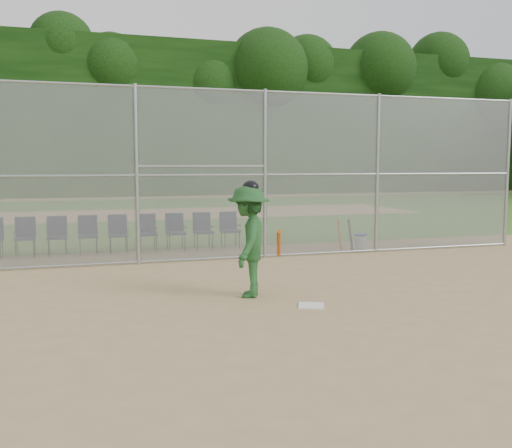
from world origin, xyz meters
name	(u,v)px	position (x,y,z in m)	size (l,w,h in m)	color
ground	(304,312)	(0.00, 0.00, 0.00)	(100.00, 100.00, 0.00)	tan
grass_strip	(155,214)	(0.00, 18.00, 0.01)	(100.00, 100.00, 0.00)	#386B20
dirt_patch_far	(155,214)	(0.00, 18.00, 0.01)	(24.00, 24.00, 0.00)	tan
backstop_fence	(224,172)	(0.00, 5.00, 2.07)	(16.09, 0.09, 4.00)	gray
treeline	(147,96)	(0.00, 20.00, 5.50)	(81.00, 60.00, 11.00)	black
home_plate	(311,306)	(0.23, 0.29, 0.01)	(0.40, 0.40, 0.02)	white
batter_at_plate	(249,241)	(-0.52, 1.25, 0.96)	(1.14, 1.46, 1.98)	#205023
water_cooler	(360,242)	(3.76, 5.39, 0.22)	(0.35, 0.35, 0.44)	white
spare_bats	(345,235)	(3.30, 5.35, 0.41)	(0.36, 0.32, 0.83)	#D84C14
chair_1	(25,237)	(-4.53, 6.84, 0.48)	(0.54, 0.52, 0.96)	#101C3D
chair_2	(57,236)	(-3.79, 6.84, 0.48)	(0.54, 0.52, 0.96)	#101C3D
chair_3	(88,235)	(-3.06, 6.84, 0.48)	(0.54, 0.52, 0.96)	#101C3D
chair_4	(118,234)	(-2.32, 6.84, 0.48)	(0.54, 0.52, 0.96)	#101C3D
chair_5	(147,233)	(-1.59, 6.84, 0.48)	(0.54, 0.52, 0.96)	#101C3D
chair_6	(176,232)	(-0.85, 6.84, 0.48)	(0.54, 0.52, 0.96)	#101C3D
chair_7	(203,231)	(-0.11, 6.84, 0.48)	(0.54, 0.52, 0.96)	#101C3D
chair_8	(230,230)	(0.62, 6.84, 0.48)	(0.54, 0.52, 0.96)	#101C3D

